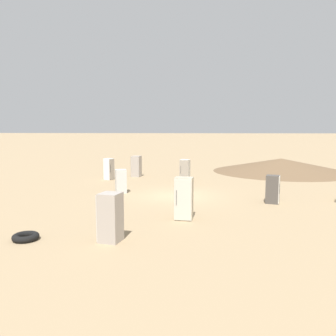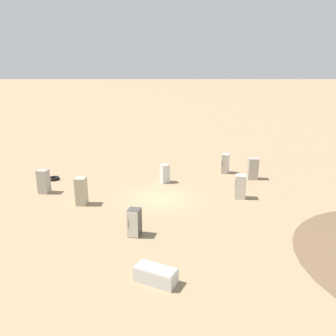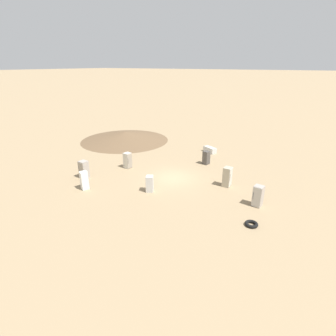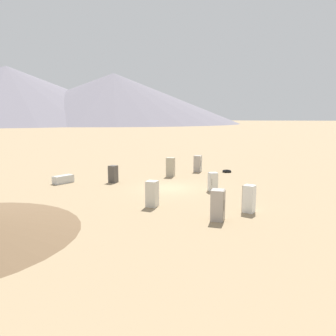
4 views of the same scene
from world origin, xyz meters
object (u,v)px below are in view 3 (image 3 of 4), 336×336
at_px(discarded_fridge_2, 227,177).
at_px(discarded_fridge_7, 258,196).
at_px(discarded_fridge_6, 128,160).
at_px(scrap_tire, 251,224).
at_px(discarded_fridge_1, 84,180).
at_px(discarded_fridge_5, 210,150).
at_px(discarded_fridge_3, 206,158).
at_px(discarded_fridge_0, 150,184).
at_px(discarded_fridge_4, 84,170).

relative_size(discarded_fridge_2, discarded_fridge_7, 1.07).
height_order(discarded_fridge_6, scrap_tire, discarded_fridge_6).
height_order(discarded_fridge_1, discarded_fridge_5, discarded_fridge_1).
relative_size(discarded_fridge_1, scrap_tire, 1.82).
xyz_separation_m(discarded_fridge_2, discarded_fridge_6, (-10.89, -1.24, -0.08)).
xyz_separation_m(discarded_fridge_3, scrap_tire, (7.77, -9.62, -0.64)).
xyz_separation_m(discarded_fridge_0, discarded_fridge_6, (-5.39, 3.43, 0.11)).
relative_size(discarded_fridge_2, discarded_fridge_5, 0.96).
distance_m(discarded_fridge_2, discarded_fridge_6, 10.96).
bearing_deg(discarded_fridge_7, discarded_fridge_5, -43.68).
height_order(discarded_fridge_1, discarded_fridge_4, discarded_fridge_4).
relative_size(discarded_fridge_3, discarded_fridge_5, 0.78).
relative_size(discarded_fridge_0, discarded_fridge_7, 0.86).
bearing_deg(discarded_fridge_1, discarded_fridge_5, 94.49).
distance_m(discarded_fridge_1, discarded_fridge_5, 16.81).
xyz_separation_m(discarded_fridge_5, scrap_tire, (9.10, -13.79, -0.23)).
height_order(discarded_fridge_2, discarded_fridge_5, discarded_fridge_2).
xyz_separation_m(discarded_fridge_0, discarded_fridge_3, (1.47, 9.02, 0.02)).
xyz_separation_m(discarded_fridge_2, discarded_fridge_4, (-12.81, -5.64, -0.05)).
height_order(discarded_fridge_5, discarded_fridge_7, discarded_fridge_7).
relative_size(discarded_fridge_5, discarded_fridge_7, 1.12).
relative_size(discarded_fridge_7, scrap_tire, 1.86).
bearing_deg(discarded_fridge_1, discarded_fridge_3, 83.37).
bearing_deg(discarded_fridge_0, discarded_fridge_3, -36.58).
relative_size(discarded_fridge_0, scrap_tire, 1.59).
bearing_deg(discarded_fridge_3, scrap_tire, -38.27).
relative_size(discarded_fridge_1, discarded_fridge_5, 0.88).
bearing_deg(discarded_fridge_3, discarded_fridge_2, -34.48).
distance_m(discarded_fridge_2, discarded_fridge_5, 10.09).
relative_size(discarded_fridge_6, scrap_tire, 1.82).
distance_m(discarded_fridge_5, discarded_fridge_6, 11.23).
xyz_separation_m(discarded_fridge_0, discarded_fridge_2, (5.49, 4.67, 0.19)).
bearing_deg(discarded_fridge_6, discarded_fridge_2, 104.13).
bearing_deg(discarded_fridge_0, discarded_fridge_2, -76.97).
xyz_separation_m(discarded_fridge_4, scrap_tire, (16.56, 0.38, -0.77)).
distance_m(discarded_fridge_4, discarded_fridge_6, 4.81).
distance_m(discarded_fridge_0, discarded_fridge_2, 7.21).
distance_m(discarded_fridge_1, discarded_fridge_6, 6.13).
xyz_separation_m(discarded_fridge_2, discarded_fridge_7, (3.35, -2.21, -0.06)).
relative_size(discarded_fridge_1, discarded_fridge_3, 1.12).
bearing_deg(scrap_tire, discarded_fridge_3, 128.93).
height_order(discarded_fridge_7, scrap_tire, discarded_fridge_7).
height_order(discarded_fridge_0, discarded_fridge_1, discarded_fridge_1).
height_order(discarded_fridge_2, discarded_fridge_4, discarded_fridge_2).
relative_size(discarded_fridge_1, discarded_fridge_7, 0.98).
distance_m(discarded_fridge_4, discarded_fridge_5, 16.02).
bearing_deg(discarded_fridge_4, discarded_fridge_3, -127.27).
bearing_deg(discarded_fridge_0, discarded_fridge_5, -27.93).
bearing_deg(discarded_fridge_3, discarded_fridge_6, -128.01).
relative_size(discarded_fridge_2, discarded_fridge_4, 1.05).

